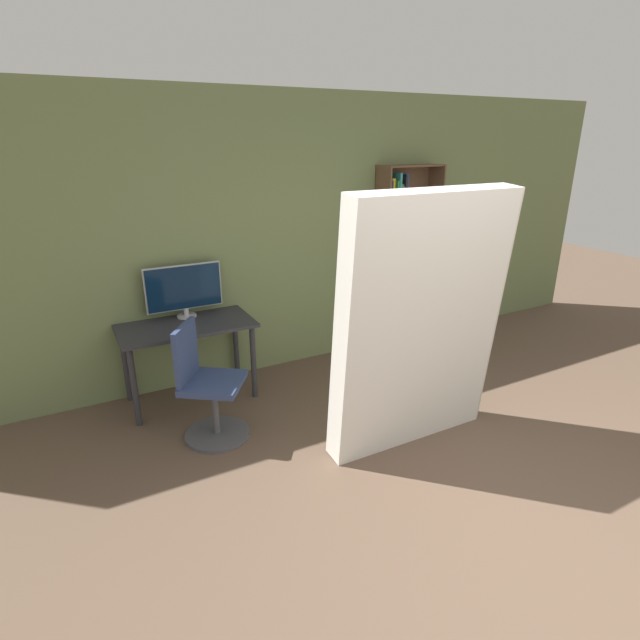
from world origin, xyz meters
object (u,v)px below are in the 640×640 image
Objects in this scene: monitor at (184,289)px; office_chair at (207,392)px; bookshelf at (397,263)px; mattress_near at (421,325)px.

monitor is 0.72× the size of office_chair.
monitor is at bearing 179.90° from bookshelf.
monitor is 2.15m from mattress_near.
mattress_near is at bearing -52.45° from monitor.
bookshelf is (2.36, -0.00, -0.04)m from monitor.
mattress_near reaches higher than office_chair.
bookshelf reaches higher than office_chair.
office_chair is at bearing -95.84° from monitor.
monitor is 0.34× the size of bookshelf.
office_chair is 0.47× the size of bookshelf.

